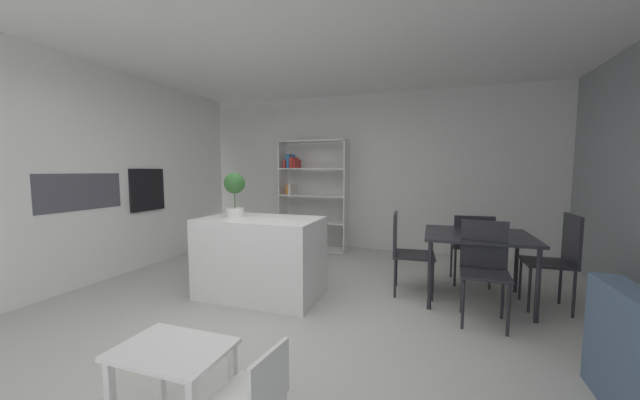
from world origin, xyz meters
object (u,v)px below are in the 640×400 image
at_px(potted_plant_on_island, 235,190).
at_px(dining_chair_near, 484,262).
at_px(open_bookshelf, 309,197).
at_px(child_table, 173,362).
at_px(child_chair_right, 255,396).
at_px(dining_table, 477,240).
at_px(dining_chair_island_side, 405,246).
at_px(built_in_oven, 147,190).
at_px(dining_chair_far, 472,242).
at_px(kitchen_island, 261,257).
at_px(dining_chair_window_side, 559,254).

height_order(potted_plant_on_island, dining_chair_near, potted_plant_on_island).
height_order(open_bookshelf, child_table, open_bookshelf).
xyz_separation_m(open_bookshelf, child_chair_right, (1.30, -4.22, -0.63)).
relative_size(potted_plant_on_island, open_bookshelf, 0.26).
xyz_separation_m(potted_plant_on_island, child_table, (0.82, -1.88, -0.82)).
distance_m(potted_plant_on_island, dining_table, 2.73).
bearing_deg(dining_chair_near, dining_chair_island_side, 150.82).
bearing_deg(built_in_oven, dining_chair_near, -5.34).
distance_m(open_bookshelf, dining_chair_near, 3.41).
distance_m(dining_table, dining_chair_island_side, 0.77).
xyz_separation_m(built_in_oven, open_bookshelf, (1.88, 1.78, -0.20)).
xyz_separation_m(child_table, dining_table, (1.79, 2.52, 0.28)).
height_order(potted_plant_on_island, dining_chair_far, potted_plant_on_island).
bearing_deg(dining_table, open_bookshelf, 146.65).
bearing_deg(open_bookshelf, kitchen_island, -82.85).
bearing_deg(dining_chair_near, child_chair_right, -119.01).
bearing_deg(dining_chair_far, dining_chair_island_side, 29.85).
xyz_separation_m(dining_table, dining_chair_island_side, (-0.76, -0.01, -0.12)).
bearing_deg(child_chair_right, open_bookshelf, -155.26).
distance_m(kitchen_island, child_chair_right, 2.16).
bearing_deg(potted_plant_on_island, child_table, -66.50).
relative_size(dining_chair_island_side, dining_chair_near, 0.99).
bearing_deg(dining_chair_island_side, open_bookshelf, 43.20).
height_order(kitchen_island, dining_chair_window_side, dining_chair_window_side).
xyz_separation_m(open_bookshelf, dining_chair_far, (2.59, -1.20, -0.40)).
height_order(dining_chair_window_side, dining_chair_near, dining_chair_window_side).
bearing_deg(kitchen_island, dining_chair_far, 26.11).
bearing_deg(potted_plant_on_island, dining_chair_near, 3.22).
xyz_separation_m(open_bookshelf, dining_chair_window_side, (3.34, -1.70, -0.36)).
height_order(built_in_oven, child_chair_right, built_in_oven).
distance_m(kitchen_island, dining_chair_near, 2.30).
relative_size(dining_chair_window_side, dining_chair_near, 1.05).
bearing_deg(dining_chair_near, built_in_oven, 177.98).
xyz_separation_m(open_bookshelf, child_table, (0.80, -4.22, -0.56)).
bearing_deg(child_chair_right, dining_chair_far, 164.59).
bearing_deg(kitchen_island, child_chair_right, -61.97).
xyz_separation_m(built_in_oven, child_chair_right, (3.18, -2.45, -0.83)).
height_order(potted_plant_on_island, child_chair_right, potted_plant_on_island).
bearing_deg(potted_plant_on_island, dining_chair_window_side, 10.81).
bearing_deg(dining_chair_window_side, dining_chair_far, -123.93).
distance_m(built_in_oven, kitchen_island, 2.34).
xyz_separation_m(built_in_oven, dining_chair_far, (4.47, 0.58, -0.60)).
bearing_deg(dining_table, dining_chair_near, -89.35).
bearing_deg(dining_chair_island_side, dining_chair_far, -60.12).
distance_m(dining_chair_window_side, dining_chair_far, 0.90).
xyz_separation_m(child_chair_right, dining_chair_near, (1.28, 2.03, 0.25)).
height_order(child_table, dining_chair_island_side, dining_chair_island_side).
distance_m(child_table, dining_chair_window_side, 3.58).
distance_m(built_in_oven, dining_chair_island_side, 3.75).
relative_size(kitchen_island, dining_chair_far, 1.51).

